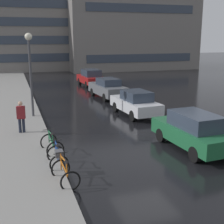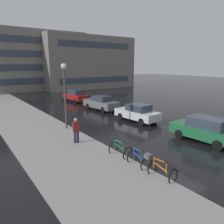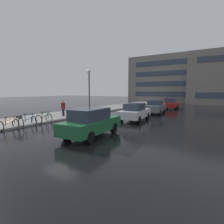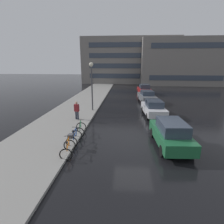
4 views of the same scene
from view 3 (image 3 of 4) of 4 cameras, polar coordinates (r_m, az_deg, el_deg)
name	(u,v)px [view 3 (image 3 of 4)]	position (r m, az deg, el deg)	size (l,w,h in m)	color
ground_plane	(66,131)	(11.93, -14.88, -6.15)	(140.00, 140.00, 0.00)	black
sidewalk_kerb	(90,111)	(23.22, -7.21, 0.44)	(4.80, 60.00, 0.14)	gray
bicycle_nearest	(8,124)	(13.87, -30.76, -3.46)	(0.84, 1.22, 0.97)	black
bicycle_second	(26,120)	(14.53, -26.37, -2.35)	(0.73, 1.35, 0.97)	black
bicycle_third	(44,118)	(15.45, -21.31, -1.91)	(0.88, 1.25, 0.97)	black
car_green	(91,122)	(10.26, -6.80, -3.32)	(2.00, 4.33, 1.65)	#1E6038
car_white	(135,112)	(15.76, 7.49, 0.00)	(2.05, 4.24, 1.55)	silver
car_grey	(155,107)	(21.23, 13.98, 1.66)	(2.14, 4.49, 1.59)	slate
car_red	(171,103)	(27.50, 18.75, 2.67)	(2.11, 4.06, 1.62)	#AD1919
pedestrian	(63,108)	(18.19, -15.66, 1.35)	(0.43, 0.30, 1.73)	#1E2333
streetlamp	(89,84)	(19.96, -7.48, 9.14)	(0.42, 0.42, 5.02)	#424247
building_facade_main	(180,79)	(45.58, 21.36, 9.95)	(23.42, 8.64, 10.96)	gray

